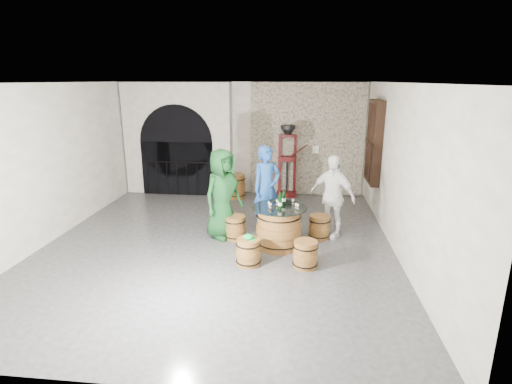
# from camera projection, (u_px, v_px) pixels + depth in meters

# --- Properties ---
(ground) EXTENTS (8.00, 8.00, 0.00)m
(ground) POSITION_uv_depth(u_px,v_px,m) (219.00, 244.00, 8.20)
(ground) COLOR #303033
(ground) RESTS_ON ground
(wall_back) EXTENTS (8.00, 0.00, 8.00)m
(wall_back) POSITION_uv_depth(u_px,v_px,m) (245.00, 139.00, 11.60)
(wall_back) COLOR silver
(wall_back) RESTS_ON ground
(wall_front) EXTENTS (8.00, 0.00, 8.00)m
(wall_front) POSITION_uv_depth(u_px,v_px,m) (135.00, 253.00, 3.94)
(wall_front) COLOR silver
(wall_front) RESTS_ON ground
(wall_left) EXTENTS (0.00, 8.00, 8.00)m
(wall_left) POSITION_uv_depth(u_px,v_px,m) (48.00, 164.00, 8.14)
(wall_left) COLOR silver
(wall_left) RESTS_ON ground
(wall_right) EXTENTS (0.00, 8.00, 8.00)m
(wall_right) POSITION_uv_depth(u_px,v_px,m) (402.00, 172.00, 7.40)
(wall_right) COLOR silver
(wall_right) RESTS_ON ground
(ceiling) EXTENTS (8.00, 8.00, 0.00)m
(ceiling) POSITION_uv_depth(u_px,v_px,m) (214.00, 83.00, 7.33)
(ceiling) COLOR beige
(ceiling) RESTS_ON wall_back
(stone_facing_panel) EXTENTS (3.20, 0.12, 3.18)m
(stone_facing_panel) POSITION_uv_depth(u_px,v_px,m) (307.00, 140.00, 11.35)
(stone_facing_panel) COLOR #AC9F89
(stone_facing_panel) RESTS_ON ground
(arched_opening) EXTENTS (3.10, 0.60, 3.19)m
(arched_opening) POSITION_uv_depth(u_px,v_px,m) (178.00, 140.00, 11.55)
(arched_opening) COLOR silver
(arched_opening) RESTS_ON ground
(shuttered_window) EXTENTS (0.23, 1.10, 2.00)m
(shuttered_window) POSITION_uv_depth(u_px,v_px,m) (374.00, 142.00, 9.66)
(shuttered_window) COLOR black
(shuttered_window) RESTS_ON wall_right
(barrel_table) EXTENTS (1.10, 1.10, 0.84)m
(barrel_table) POSITION_uv_depth(u_px,v_px,m) (279.00, 227.00, 7.95)
(barrel_table) COLOR brown
(barrel_table) RESTS_ON ground
(barrel_stool_left) EXTENTS (0.46, 0.46, 0.50)m
(barrel_stool_left) POSITION_uv_depth(u_px,v_px,m) (235.00, 227.00, 8.42)
(barrel_stool_left) COLOR brown
(barrel_stool_left) RESTS_ON ground
(barrel_stool_far) EXTENTS (0.46, 0.46, 0.50)m
(barrel_stool_far) POSITION_uv_depth(u_px,v_px,m) (268.00, 219.00, 8.94)
(barrel_stool_far) COLOR brown
(barrel_stool_far) RESTS_ON ground
(barrel_stool_right) EXTENTS (0.46, 0.46, 0.50)m
(barrel_stool_right) POSITION_uv_depth(u_px,v_px,m) (319.00, 227.00, 8.44)
(barrel_stool_right) COLOR brown
(barrel_stool_right) RESTS_ON ground
(barrel_stool_near_right) EXTENTS (0.46, 0.46, 0.50)m
(barrel_stool_near_right) POSITION_uv_depth(u_px,v_px,m) (305.00, 254.00, 7.12)
(barrel_stool_near_right) COLOR brown
(barrel_stool_near_right) RESTS_ON ground
(barrel_stool_near_left) EXTENTS (0.46, 0.46, 0.50)m
(barrel_stool_near_left) POSITION_uv_depth(u_px,v_px,m) (248.00, 252.00, 7.22)
(barrel_stool_near_left) COLOR brown
(barrel_stool_near_left) RESTS_ON ground
(green_cap) EXTENTS (0.23, 0.18, 0.10)m
(green_cap) POSITION_uv_depth(u_px,v_px,m) (249.00, 237.00, 7.14)
(green_cap) COLOR #0C8A35
(green_cap) RESTS_ON barrel_stool_near_left
(person_green) EXTENTS (1.04, 1.11, 1.90)m
(person_green) POSITION_uv_depth(u_px,v_px,m) (223.00, 194.00, 8.35)
(person_green) COLOR #113C19
(person_green) RESTS_ON ground
(person_blue) EXTENTS (0.82, 0.77, 1.88)m
(person_blue) POSITION_uv_depth(u_px,v_px,m) (267.00, 188.00, 8.85)
(person_blue) COLOR #1B4B98
(person_blue) RESTS_ON ground
(person_white) EXTENTS (1.11, 0.93, 1.77)m
(person_white) POSITION_uv_depth(u_px,v_px,m) (332.00, 196.00, 8.40)
(person_white) COLOR white
(person_white) RESTS_ON ground
(wine_bottle_left) EXTENTS (0.08, 0.08, 0.32)m
(wine_bottle_left) POSITION_uv_depth(u_px,v_px,m) (280.00, 201.00, 7.77)
(wine_bottle_left) COLOR black
(wine_bottle_left) RESTS_ON barrel_table
(wine_bottle_center) EXTENTS (0.08, 0.08, 0.32)m
(wine_bottle_center) POSITION_uv_depth(u_px,v_px,m) (280.00, 202.00, 7.68)
(wine_bottle_center) COLOR black
(wine_bottle_center) RESTS_ON barrel_table
(wine_bottle_right) EXTENTS (0.08, 0.08, 0.32)m
(wine_bottle_right) POSITION_uv_depth(u_px,v_px,m) (284.00, 198.00, 7.95)
(wine_bottle_right) COLOR black
(wine_bottle_right) RESTS_ON barrel_table
(tasting_glass_a) EXTENTS (0.05, 0.05, 0.10)m
(tasting_glass_a) POSITION_uv_depth(u_px,v_px,m) (270.00, 206.00, 7.76)
(tasting_glass_a) COLOR orange
(tasting_glass_a) RESTS_ON barrel_table
(tasting_glass_b) EXTENTS (0.05, 0.05, 0.10)m
(tasting_glass_b) POSITION_uv_depth(u_px,v_px,m) (296.00, 206.00, 7.76)
(tasting_glass_b) COLOR orange
(tasting_glass_b) RESTS_ON barrel_table
(tasting_glass_c) EXTENTS (0.05, 0.05, 0.10)m
(tasting_glass_c) POSITION_uv_depth(u_px,v_px,m) (277.00, 202.00, 7.98)
(tasting_glass_c) COLOR orange
(tasting_glass_c) RESTS_ON barrel_table
(tasting_glass_d) EXTENTS (0.05, 0.05, 0.10)m
(tasting_glass_d) POSITION_uv_depth(u_px,v_px,m) (293.00, 201.00, 8.02)
(tasting_glass_d) COLOR orange
(tasting_glass_d) RESTS_ON barrel_table
(tasting_glass_e) EXTENTS (0.05, 0.05, 0.10)m
(tasting_glass_e) POSITION_uv_depth(u_px,v_px,m) (298.00, 206.00, 7.71)
(tasting_glass_e) COLOR orange
(tasting_glass_e) RESTS_ON barrel_table
(tasting_glass_f) EXTENTS (0.05, 0.05, 0.10)m
(tasting_glass_f) POSITION_uv_depth(u_px,v_px,m) (269.00, 204.00, 7.86)
(tasting_glass_f) COLOR orange
(tasting_glass_f) RESTS_ON barrel_table
(side_barrel) EXTENTS (0.52, 0.52, 0.69)m
(side_barrel) POSITION_uv_depth(u_px,v_px,m) (236.00, 186.00, 11.31)
(side_barrel) COLOR brown
(side_barrel) RESTS_ON ground
(corking_press) EXTENTS (0.83, 0.46, 2.03)m
(corking_press) POSITION_uv_depth(u_px,v_px,m) (287.00, 156.00, 11.29)
(corking_press) COLOR #450B0C
(corking_press) RESTS_ON ground
(control_box) EXTENTS (0.18, 0.10, 0.22)m
(control_box) POSITION_uv_depth(u_px,v_px,m) (316.00, 149.00, 11.32)
(control_box) COLOR silver
(control_box) RESTS_ON wall_back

